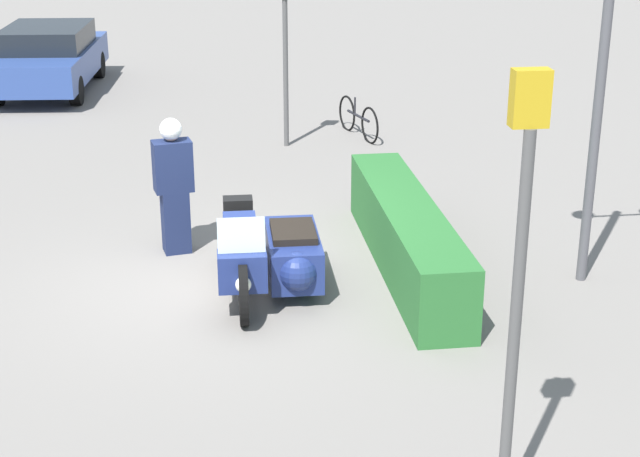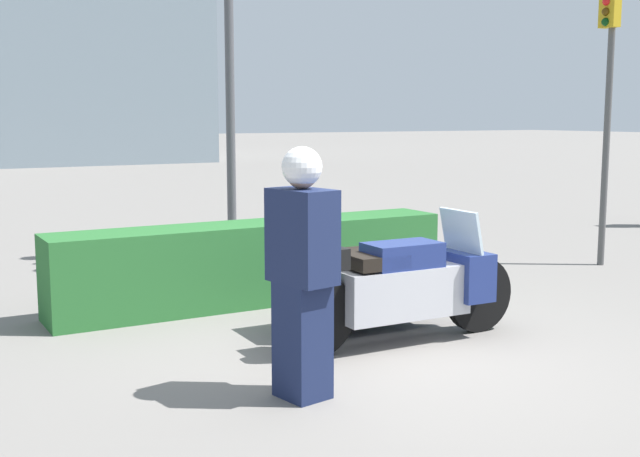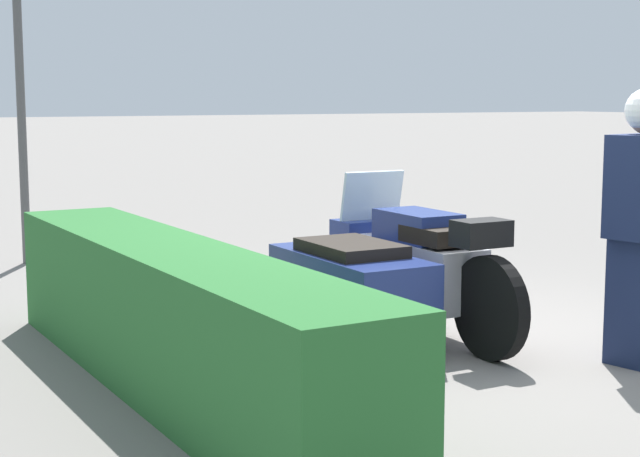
% 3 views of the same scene
% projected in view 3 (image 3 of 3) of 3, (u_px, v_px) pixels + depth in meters
% --- Properties ---
extents(ground_plane, '(160.00, 160.00, 0.00)m').
position_uv_depth(ground_plane, '(468.00, 339.00, 7.17)').
color(ground_plane, slate).
extents(police_motorcycle, '(2.45, 1.26, 1.18)m').
position_uv_depth(police_motorcycle, '(376.00, 273.00, 7.18)').
color(police_motorcycle, black).
rests_on(police_motorcycle, ground).
extents(hedge_bush_curbside, '(4.45, 0.69, 0.88)m').
position_uv_depth(hedge_bush_curbside, '(173.00, 319.00, 5.87)').
color(hedge_bush_curbside, '#28662D').
rests_on(hedge_bush_curbside, ground).
extents(traffic_light_near, '(0.23, 0.26, 3.58)m').
position_uv_depth(traffic_light_near, '(19.00, 40.00, 10.11)').
color(traffic_light_near, '#4C4C4C').
rests_on(traffic_light_near, ground).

